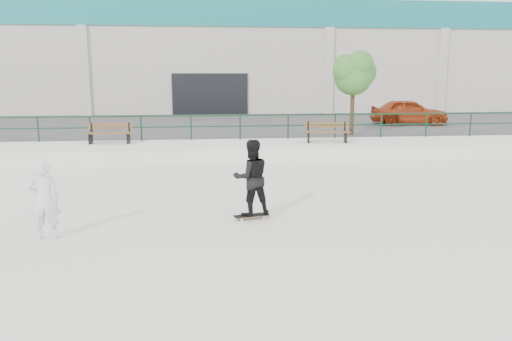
{
  "coord_description": "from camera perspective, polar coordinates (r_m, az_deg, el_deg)",
  "views": [
    {
      "loc": [
        -0.54,
        -9.63,
        3.16
      ],
      "look_at": [
        0.71,
        2.0,
        0.89
      ],
      "focal_mm": 35.0,
      "sensor_mm": 36.0,
      "label": 1
    }
  ],
  "objects": [
    {
      "name": "tree",
      "position": [
        22.45,
        11.14,
        10.97
      ],
      "size": [
        2.05,
        1.82,
        3.65
      ],
      "color": "#483624",
      "rests_on": "parking_strip"
    },
    {
      "name": "bench_left",
      "position": [
        20.23,
        -16.38,
        4.11
      ],
      "size": [
        1.75,
        0.58,
        0.8
      ],
      "rotation": [
        0.0,
        0.0,
        -0.04
      ],
      "color": "brown",
      "rests_on": "ledge"
    },
    {
      "name": "red_car",
      "position": [
        27.99,
        17.06,
        6.44
      ],
      "size": [
        4.19,
        2.24,
        1.36
      ],
      "primitive_type": "imported",
      "rotation": [
        0.0,
        0.0,
        1.4
      ],
      "color": "#943112",
      "rests_on": "parking_strip"
    },
    {
      "name": "ledge",
      "position": [
        19.35,
        -4.48,
        2.3
      ],
      "size": [
        30.0,
        3.0,
        0.5
      ],
      "primitive_type": "cube",
      "color": "silver",
      "rests_on": "ground"
    },
    {
      "name": "bench_right",
      "position": [
        19.92,
        8.1,
        4.35
      ],
      "size": [
        1.8,
        0.73,
        0.81
      ],
      "rotation": [
        0.0,
        0.0,
        -0.13
      ],
      "color": "brown",
      "rests_on": "ledge"
    },
    {
      "name": "parking_strip",
      "position": [
        27.78,
        -5.01,
        4.93
      ],
      "size": [
        60.0,
        14.0,
        0.5
      ],
      "primitive_type": "cube",
      "color": "#323232",
      "rests_on": "ground"
    },
    {
      "name": "railing",
      "position": [
        20.52,
        -4.63,
        5.59
      ],
      "size": [
        28.0,
        0.06,
        1.03
      ],
      "color": "#143922",
      "rests_on": "ledge"
    },
    {
      "name": "skateboard",
      "position": [
        11.09,
        -0.52,
        -5.18
      ],
      "size": [
        0.81,
        0.39,
        0.09
      ],
      "rotation": [
        0.0,
        0.0,
        0.25
      ],
      "color": "black",
      "rests_on": "ground"
    },
    {
      "name": "commercial_building",
      "position": [
        41.65,
        -5.53,
        12.88
      ],
      "size": [
        44.2,
        16.33,
        8.0
      ],
      "color": "beige",
      "rests_on": "ground"
    },
    {
      "name": "seated_skater",
      "position": [
        10.44,
        -23.04,
        -3.12
      ],
      "size": [
        0.61,
        0.45,
        1.55
      ],
      "primitive_type": "imported",
      "rotation": [
        0.0,
        0.0,
        3.28
      ],
      "color": "silver",
      "rests_on": "ground"
    },
    {
      "name": "ground",
      "position": [
        10.15,
        -2.82,
        -7.19
      ],
      "size": [
        120.0,
        120.0,
        0.0
      ],
      "primitive_type": "plane",
      "color": "beige",
      "rests_on": "ground"
    },
    {
      "name": "standing_skater",
      "position": [
        10.89,
        -0.53,
        -0.82
      ],
      "size": [
        0.92,
        0.78,
        1.68
      ],
      "primitive_type": "imported",
      "rotation": [
        0.0,
        0.0,
        3.33
      ],
      "color": "black",
      "rests_on": "skateboard"
    }
  ]
}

